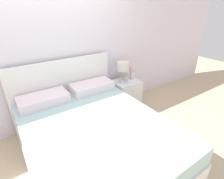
# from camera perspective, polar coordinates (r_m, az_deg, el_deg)

# --- Properties ---
(ground_plane) EXTENTS (12.00, 12.00, 0.00)m
(ground_plane) POSITION_cam_1_polar(r_m,az_deg,el_deg) (3.34, -14.18, -9.12)
(ground_plane) COLOR #CCB28E
(wall_back) EXTENTS (8.00, 0.06, 2.60)m
(wall_back) POSITION_cam_1_polar(r_m,az_deg,el_deg) (2.89, -17.54, 13.34)
(wall_back) COLOR white
(wall_back) RESTS_ON ground_plane
(bed) EXTENTS (1.68, 2.14, 1.11)m
(bed) POSITION_cam_1_polar(r_m,az_deg,el_deg) (2.41, -6.13, -14.81)
(bed) COLOR white
(bed) RESTS_ON ground_plane
(nightstand) EXTENTS (0.51, 0.44, 0.55)m
(nightstand) POSITION_cam_1_polar(r_m,az_deg,el_deg) (3.50, 4.53, -1.34)
(nightstand) COLOR white
(nightstand) RESTS_ON ground_plane
(table_lamp) EXTENTS (0.23, 0.23, 0.37)m
(table_lamp) POSITION_cam_1_polar(r_m,az_deg,el_deg) (3.30, 3.63, 7.33)
(table_lamp) COLOR beige
(table_lamp) RESTS_ON nightstand
(flower_vase) EXTENTS (0.15, 0.15, 0.27)m
(flower_vase) POSITION_cam_1_polar(r_m,az_deg,el_deg) (3.46, 6.68, 6.26)
(flower_vase) COLOR white
(flower_vase) RESTS_ON nightstand
(teacup) EXTENTS (0.13, 0.13, 0.05)m
(teacup) POSITION_cam_1_polar(r_m,az_deg,el_deg) (3.29, 5.73, 2.53)
(teacup) COLOR white
(teacup) RESTS_ON nightstand
(alarm_clock) EXTENTS (0.09, 0.05, 0.06)m
(alarm_clock) POSITION_cam_1_polar(r_m,az_deg,el_deg) (3.28, 3.27, 2.67)
(alarm_clock) COLOR silver
(alarm_clock) RESTS_ON nightstand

